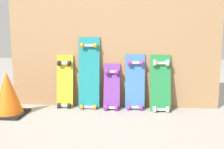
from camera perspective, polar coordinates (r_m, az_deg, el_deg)
name	(u,v)px	position (r m, az deg, el deg)	size (l,w,h in m)	color
ground_plane	(113,108)	(2.78, 0.12, -7.43)	(12.00, 12.00, 0.00)	#9E9991
plywood_wall_panel	(113,28)	(2.74, 0.25, 10.32)	(2.25, 0.04, 1.70)	#99724C
skateboard_yellow	(65,84)	(2.80, -10.49, -2.19)	(0.18, 0.14, 0.63)	gold
skateboard_teal	(89,76)	(2.72, -5.15, -0.39)	(0.22, 0.16, 0.83)	#197A7F
skateboard_purple	(112,90)	(2.70, -0.07, -3.40)	(0.17, 0.19, 0.54)	#6B338C
skateboard_blue	(135,85)	(2.70, 5.16, -2.32)	(0.20, 0.16, 0.64)	#386BAD
skateboard_green	(161,86)	(2.68, 10.80, -2.59)	(0.21, 0.22, 0.64)	#1E7238
traffic_cone	(8,94)	(2.68, -22.33, -4.05)	(0.33, 0.33, 0.43)	black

